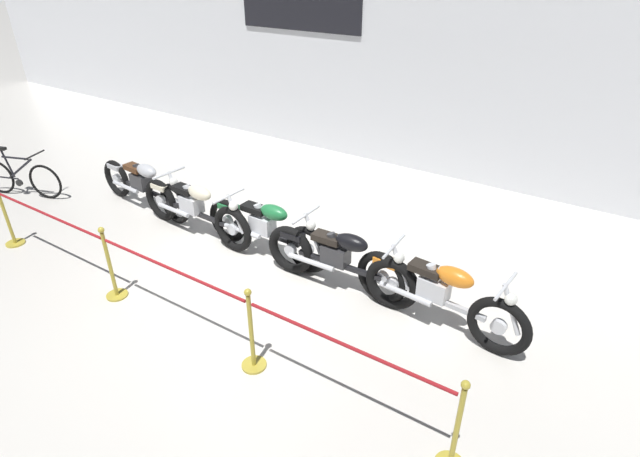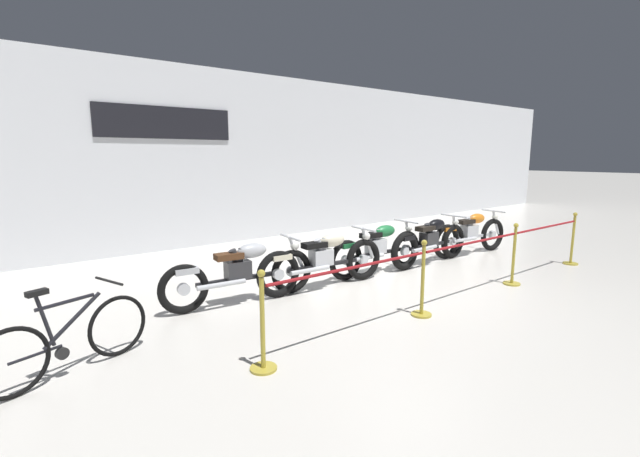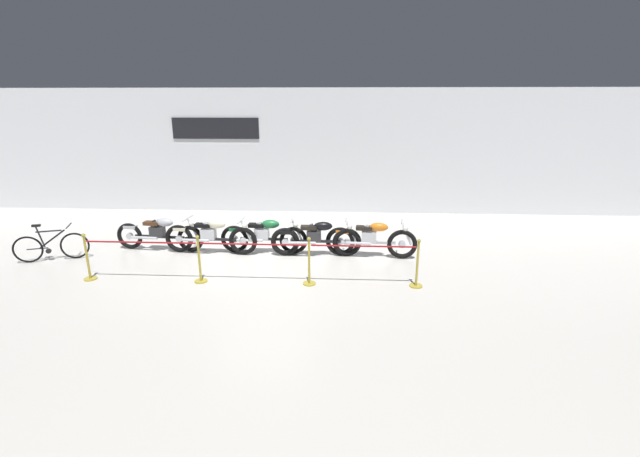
{
  "view_description": "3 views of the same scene",
  "coord_description": "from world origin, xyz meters",
  "px_view_note": "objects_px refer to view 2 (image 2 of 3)",
  "views": [
    {
      "loc": [
        4.15,
        -4.27,
        4.07
      ],
      "look_at": [
        0.73,
        1.01,
        0.52
      ],
      "focal_mm": 28.0,
      "sensor_mm": 36.0,
      "label": 1
    },
    {
      "loc": [
        -5.55,
        -4.81,
        2.15
      ],
      "look_at": [
        -1.27,
        0.77,
        0.96
      ],
      "focal_mm": 24.0,
      "sensor_mm": 36.0,
      "label": 2
    },
    {
      "loc": [
        1.99,
        -9.66,
        3.77
      ],
      "look_at": [
        1.45,
        0.51,
        0.73
      ],
      "focal_mm": 24.0,
      "sensor_mm": 36.0,
      "label": 3
    }
  ],
  "objects_px": {
    "stanchion_far_left": "(414,268)",
    "stanchion_far_right": "(572,247)",
    "motorcycle_cream_1": "(324,260)",
    "motorcycle_orange_4": "(471,233)",
    "bicycle": "(69,340)",
    "stanchion_mid_right": "(513,264)",
    "motorcycle_green_2": "(378,248)",
    "stanchion_mid_left": "(422,290)",
    "motorcycle_silver_0": "(242,272)",
    "motorcycle_black_3": "(431,241)"
  },
  "relations": [
    {
      "from": "stanchion_mid_left",
      "to": "motorcycle_green_2",
      "type": "bearing_deg",
      "value": 60.8
    },
    {
      "from": "motorcycle_orange_4",
      "to": "stanchion_mid_right",
      "type": "bearing_deg",
      "value": -129.08
    },
    {
      "from": "motorcycle_green_2",
      "to": "motorcycle_orange_4",
      "type": "distance_m",
      "value": 2.73
    },
    {
      "from": "bicycle",
      "to": "motorcycle_silver_0",
      "type": "bearing_deg",
      "value": 20.57
    },
    {
      "from": "motorcycle_green_2",
      "to": "bicycle",
      "type": "bearing_deg",
      "value": -170.92
    },
    {
      "from": "stanchion_far_right",
      "to": "motorcycle_orange_4",
      "type": "bearing_deg",
      "value": 115.88
    },
    {
      "from": "motorcycle_silver_0",
      "to": "stanchion_far_left",
      "type": "bearing_deg",
      "value": -52.28
    },
    {
      "from": "motorcycle_green_2",
      "to": "stanchion_far_right",
      "type": "bearing_deg",
      "value": -27.96
    },
    {
      "from": "motorcycle_silver_0",
      "to": "motorcycle_cream_1",
      "type": "bearing_deg",
      "value": -6.93
    },
    {
      "from": "motorcycle_orange_4",
      "to": "stanchion_far_right",
      "type": "bearing_deg",
      "value": -64.12
    },
    {
      "from": "stanchion_far_left",
      "to": "motorcycle_cream_1",
      "type": "bearing_deg",
      "value": 93.51
    },
    {
      "from": "motorcycle_orange_4",
      "to": "stanchion_far_left",
      "type": "height_order",
      "value": "stanchion_far_left"
    },
    {
      "from": "motorcycle_black_3",
      "to": "bicycle",
      "type": "height_order",
      "value": "motorcycle_black_3"
    },
    {
      "from": "motorcycle_cream_1",
      "to": "bicycle",
      "type": "relative_size",
      "value": 1.51
    },
    {
      "from": "motorcycle_black_3",
      "to": "stanchion_far_right",
      "type": "xyz_separation_m",
      "value": [
        2.23,
        -1.76,
        -0.1
      ]
    },
    {
      "from": "motorcycle_cream_1",
      "to": "stanchion_far_left",
      "type": "distance_m",
      "value": 1.81
    },
    {
      "from": "motorcycle_silver_0",
      "to": "stanchion_far_left",
      "type": "xyz_separation_m",
      "value": [
        1.52,
        -1.96,
        0.23
      ]
    },
    {
      "from": "motorcycle_cream_1",
      "to": "motorcycle_silver_0",
      "type": "bearing_deg",
      "value": 173.07
    },
    {
      "from": "bicycle",
      "to": "stanchion_far_left",
      "type": "relative_size",
      "value": 0.22
    },
    {
      "from": "motorcycle_silver_0",
      "to": "motorcycle_cream_1",
      "type": "distance_m",
      "value": 1.42
    },
    {
      "from": "stanchion_far_left",
      "to": "stanchion_far_right",
      "type": "relative_size",
      "value": 6.83
    },
    {
      "from": "stanchion_far_left",
      "to": "stanchion_mid_left",
      "type": "height_order",
      "value": "same"
    },
    {
      "from": "motorcycle_black_3",
      "to": "motorcycle_cream_1",
      "type": "bearing_deg",
      "value": 179.33
    },
    {
      "from": "motorcycle_green_2",
      "to": "stanchion_far_left",
      "type": "distance_m",
      "value": 2.28
    },
    {
      "from": "motorcycle_silver_0",
      "to": "motorcycle_black_3",
      "type": "xyz_separation_m",
      "value": [
        4.11,
        -0.2,
        -0.0
      ]
    },
    {
      "from": "motorcycle_green_2",
      "to": "bicycle",
      "type": "relative_size",
      "value": 1.4
    },
    {
      "from": "stanchion_far_left",
      "to": "stanchion_far_right",
      "type": "bearing_deg",
      "value": -0.0
    },
    {
      "from": "bicycle",
      "to": "motorcycle_green_2",
      "type": "bearing_deg",
      "value": 9.08
    },
    {
      "from": "motorcycle_green_2",
      "to": "stanchion_mid_left",
      "type": "height_order",
      "value": "stanchion_mid_left"
    },
    {
      "from": "bicycle",
      "to": "stanchion_mid_right",
      "type": "relative_size",
      "value": 1.52
    },
    {
      "from": "motorcycle_cream_1",
      "to": "motorcycle_black_3",
      "type": "bearing_deg",
      "value": -0.67
    },
    {
      "from": "motorcycle_black_3",
      "to": "motorcycle_orange_4",
      "type": "distance_m",
      "value": 1.38
    },
    {
      "from": "stanchion_mid_right",
      "to": "stanchion_far_right",
      "type": "xyz_separation_m",
      "value": [
        2.27,
        0.0,
        0.0
      ]
    },
    {
      "from": "motorcycle_orange_4",
      "to": "motorcycle_green_2",
      "type": "bearing_deg",
      "value": 176.9
    },
    {
      "from": "motorcycle_green_2",
      "to": "bicycle",
      "type": "height_order",
      "value": "same"
    },
    {
      "from": "motorcycle_black_3",
      "to": "stanchion_mid_left",
      "type": "relative_size",
      "value": 2.17
    },
    {
      "from": "stanchion_mid_left",
      "to": "stanchion_far_right",
      "type": "distance_m",
      "value": 4.63
    },
    {
      "from": "bicycle",
      "to": "stanchion_mid_left",
      "type": "distance_m",
      "value": 4.19
    },
    {
      "from": "stanchion_mid_left",
      "to": "stanchion_far_right",
      "type": "height_order",
      "value": "same"
    },
    {
      "from": "bicycle",
      "to": "stanchion_far_right",
      "type": "bearing_deg",
      "value": -7.09
    },
    {
      "from": "motorcycle_silver_0",
      "to": "motorcycle_orange_4",
      "type": "height_order",
      "value": "motorcycle_orange_4"
    },
    {
      "from": "stanchion_far_left",
      "to": "stanchion_mid_left",
      "type": "bearing_deg",
      "value": -0.0
    },
    {
      "from": "motorcycle_green_2",
      "to": "stanchion_mid_left",
      "type": "bearing_deg",
      "value": -119.2
    },
    {
      "from": "motorcycle_cream_1",
      "to": "stanchion_mid_left",
      "type": "xyz_separation_m",
      "value": [
        0.29,
        -1.79,
        -0.11
      ]
    },
    {
      "from": "motorcycle_silver_0",
      "to": "stanchion_mid_left",
      "type": "height_order",
      "value": "stanchion_mid_left"
    },
    {
      "from": "motorcycle_green_2",
      "to": "motorcycle_black_3",
      "type": "xyz_separation_m",
      "value": [
        1.35,
        -0.14,
        -0.01
      ]
    },
    {
      "from": "motorcycle_silver_0",
      "to": "motorcycle_orange_4",
      "type": "distance_m",
      "value": 5.49
    },
    {
      "from": "motorcycle_cream_1",
      "to": "motorcycle_orange_4",
      "type": "xyz_separation_m",
      "value": [
        4.08,
        -0.04,
        0.0
      ]
    },
    {
      "from": "motorcycle_silver_0",
      "to": "motorcycle_orange_4",
      "type": "xyz_separation_m",
      "value": [
        5.48,
        -0.21,
        0.01
      ]
    },
    {
      "from": "motorcycle_cream_1",
      "to": "stanchion_far_right",
      "type": "height_order",
      "value": "stanchion_far_right"
    }
  ]
}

